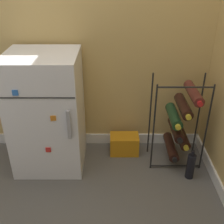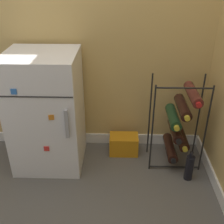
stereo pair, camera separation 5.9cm
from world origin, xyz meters
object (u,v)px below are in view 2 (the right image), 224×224
object	(u,v)px
mini_fridge	(47,112)
loose_bottle_floor	(189,167)
wine_rack	(179,123)
soda_box	(124,144)

from	to	relation	value
mini_fridge	loose_bottle_floor	bearing A→B (deg)	-10.55
wine_rack	loose_bottle_floor	size ratio (longest dim) A/B	2.96
mini_fridge	soda_box	bearing A→B (deg)	10.80
wine_rack	loose_bottle_floor	xyz separation A→B (m)	(0.07, -0.20, -0.25)
soda_box	loose_bottle_floor	distance (m)	0.56
mini_fridge	loose_bottle_floor	size ratio (longest dim) A/B	3.71
wine_rack	soda_box	distance (m)	0.50
mini_fridge	soda_box	xyz separation A→B (m)	(0.57, 0.11, -0.36)
mini_fridge	loose_bottle_floor	xyz separation A→B (m)	(1.04, -0.19, -0.34)
soda_box	mini_fridge	bearing A→B (deg)	-169.20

